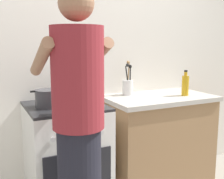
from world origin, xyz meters
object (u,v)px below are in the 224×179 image
object	(u,v)px
stove_range	(67,159)
person	(79,134)
pot	(48,99)
oil_bottle	(185,85)
utensil_crock	(128,86)
mixing_bowl	(81,97)

from	to	relation	value
stove_range	person	distance (m)	0.74
pot	oil_bottle	world-z (taller)	oil_bottle
pot	utensil_crock	distance (m)	0.82
oil_bottle	stove_range	bearing A→B (deg)	175.52
utensil_crock	person	bearing A→B (deg)	-134.16
mixing_bowl	utensil_crock	size ratio (longest dim) A/B	0.86
stove_range	person	xyz separation A→B (m)	(-0.10, -0.61, 0.41)
oil_bottle	utensil_crock	bearing A→B (deg)	151.11
stove_range	utensil_crock	world-z (taller)	utensil_crock
stove_range	pot	xyz separation A→B (m)	(-0.14, -0.02, 0.52)
stove_range	pot	world-z (taller)	pot
mixing_bowl	person	size ratio (longest dim) A/B	0.16
pot	oil_bottle	bearing A→B (deg)	-3.00
mixing_bowl	oil_bottle	size ratio (longest dim) A/B	1.16
stove_range	utensil_crock	distance (m)	0.87
pot	mixing_bowl	bearing A→B (deg)	8.08
pot	utensil_crock	xyz separation A→B (m)	(0.80, 0.19, 0.02)
utensil_crock	oil_bottle	distance (m)	0.53
person	pot	bearing A→B (deg)	93.99
utensil_crock	stove_range	bearing A→B (deg)	-165.55
stove_range	mixing_bowl	xyz separation A→B (m)	(0.14, 0.02, 0.50)
pot	utensil_crock	world-z (taller)	utensil_crock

